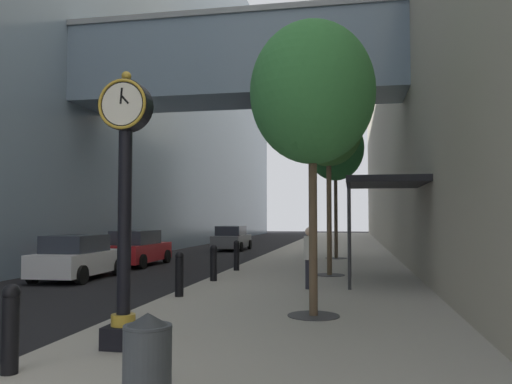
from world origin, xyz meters
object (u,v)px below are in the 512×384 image
bollard_nearest (10,327)px  pedestrian_walking (310,256)px  street_clock (125,194)px  street_tree_near (312,93)px  street_tree_mid_near (329,128)px  street_tree_mid_far (335,148)px  car_red_far (137,249)px  bollard_second (123,291)px  car_white_mid (78,258)px  bollard_third (179,273)px  bollard_fourth (214,262)px  trash_bin (147,361)px  car_grey_near (232,238)px  bollard_fifth (236,255)px

bollard_nearest → pedestrian_walking: size_ratio=0.66×
bollard_nearest → street_clock: bearing=60.4°
street_tree_near → street_tree_mid_near: (0.00, 7.83, 0.61)m
bollard_nearest → street_tree_mid_far: size_ratio=0.16×
pedestrian_walking → car_red_far: pedestrian_walking is taller
bollard_nearest → bollard_second: (0.00, 3.40, 0.00)m
street_tree_mid_near → pedestrian_walking: 5.78m
street_tree_near → car_white_mid: size_ratio=1.51×
bollard_third → car_red_far: (-5.29, 9.37, 0.03)m
bollard_third → street_tree_mid_near: street_tree_mid_near is taller
bollard_fourth → pedestrian_walking: 3.54m
bollard_third → trash_bin: bearing=-73.3°
street_tree_near → car_white_mid: bearing=145.7°
car_grey_near → pedestrian_walking: bearing=-70.2°
bollard_nearest → car_red_far: bearing=108.1°
pedestrian_walking → car_red_far: size_ratio=0.40×
street_clock → bollard_fifth: 12.21m
bollard_nearest → bollard_third: bearing=90.0°
bollard_fourth → street_tree_mid_near: 6.45m
street_tree_near → car_grey_near: 24.64m
bollard_fifth → street_tree_near: (3.67, -8.83, 4.12)m
bollard_fourth → trash_bin: bollard_fourth is taller
street_clock → car_red_far: size_ratio=1.00×
bollard_third → bollard_fourth: 3.40m
bollard_nearest → street_tree_near: (3.67, 4.76, 4.12)m
street_clock → street_tree_mid_near: street_tree_mid_near is taller
bollard_fourth → bollard_fifth: bearing=90.0°
bollard_second → street_tree_mid_near: bearing=68.2°
pedestrian_walking → bollard_third: bearing=-147.7°
pedestrian_walking → bollard_fourth: bearing=157.8°
trash_bin → car_grey_near: bearing=101.6°
bollard_second → pedestrian_walking: size_ratio=0.66×
street_tree_mid_near → bollard_fourth: bearing=-146.8°
pedestrian_walking → street_tree_near: bearing=-84.3°
car_white_mid → trash_bin: bearing=-57.3°
bollard_third → street_tree_near: bearing=-29.0°
street_clock → bollard_third: (-0.88, 5.25, -1.83)m
bollard_third → bollard_fourth: bearing=90.0°
pedestrian_walking → car_grey_near: (-6.86, 19.09, -0.30)m
bollard_fourth → car_white_mid: size_ratio=0.28×
bollard_fifth → pedestrian_walking: 5.76m
bollard_second → bollard_fifth: same height
car_white_mid → car_red_far: (-0.07, 5.34, 0.01)m
street_tree_mid_near → pedestrian_walking: street_tree_mid_near is taller
street_tree_mid_far → pedestrian_walking: size_ratio=4.10×
bollard_fourth → street_tree_mid_far: bearing=70.3°
bollard_fifth → car_white_mid: (-5.23, -2.76, 0.01)m
bollard_nearest → car_grey_near: size_ratio=0.26×
car_grey_near → car_white_mid: 17.20m
bollard_fourth → pedestrian_walking: bearing=-22.2°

